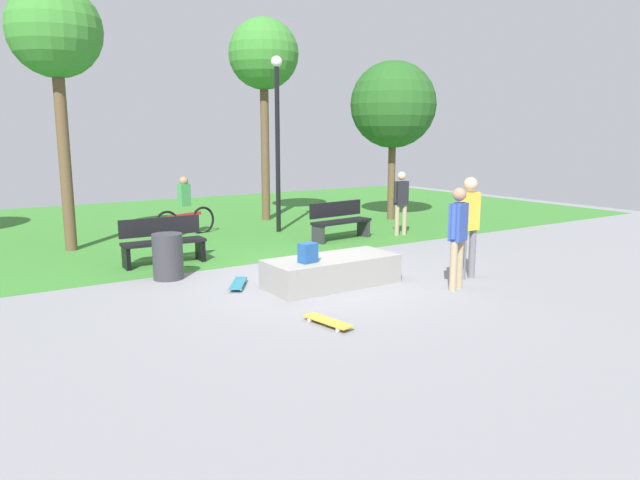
% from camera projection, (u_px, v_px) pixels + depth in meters
% --- Properties ---
extents(ground_plane, '(28.00, 28.00, 0.00)m').
position_uv_depth(ground_plane, '(318.00, 280.00, 10.34)').
color(ground_plane, gray).
extents(grass_lawn, '(26.60, 12.21, 0.01)m').
position_uv_depth(grass_lawn, '(168.00, 223.00, 16.84)').
color(grass_lawn, '#387A2D').
rests_on(grass_lawn, ground_plane).
extents(concrete_ledge, '(2.28, 0.97, 0.49)m').
position_uv_depth(concrete_ledge, '(332.00, 271.00, 9.96)').
color(concrete_ledge, gray).
rests_on(concrete_ledge, ground_plane).
extents(backpack_on_ledge, '(0.31, 0.24, 0.32)m').
position_uv_depth(backpack_on_ledge, '(308.00, 253.00, 9.49)').
color(backpack_on_ledge, '#1E4C8C').
rests_on(backpack_on_ledge, concrete_ledge).
extents(skater_performing_trick, '(0.41, 0.29, 1.69)m').
position_uv_depth(skater_performing_trick, '(458.00, 231.00, 9.57)').
color(skater_performing_trick, tan).
rests_on(skater_performing_trick, ground_plane).
extents(skater_watching, '(0.43, 0.24, 1.80)m').
position_uv_depth(skater_watching, '(469.00, 219.00, 10.30)').
color(skater_watching, slate).
rests_on(skater_watching, ground_plane).
extents(skateboard_by_ledge, '(0.32, 0.82, 0.08)m').
position_uv_depth(skateboard_by_ledge, '(328.00, 321.00, 7.89)').
color(skateboard_by_ledge, gold).
rests_on(skateboard_by_ledge, ground_plane).
extents(skateboard_spare, '(0.61, 0.78, 0.08)m').
position_uv_depth(skateboard_spare, '(238.00, 283.00, 9.88)').
color(skateboard_spare, teal).
rests_on(skateboard_spare, ground_plane).
extents(park_bench_center_lawn, '(1.61, 0.52, 0.91)m').
position_uv_depth(park_bench_center_lawn, '(163.00, 240.00, 11.54)').
color(park_bench_center_lawn, black).
rests_on(park_bench_center_lawn, ground_plane).
extents(park_bench_far_right, '(1.64, 0.65, 0.91)m').
position_uv_depth(park_bench_far_right, '(340.00, 220.00, 14.22)').
color(park_bench_far_right, black).
rests_on(park_bench_far_right, ground_plane).
extents(tree_broad_elm, '(2.00, 2.00, 5.78)m').
position_uv_depth(tree_broad_elm, '(264.00, 57.00, 16.70)').
color(tree_broad_elm, brown).
rests_on(tree_broad_elm, grass_lawn).
extents(tree_tall_oak, '(1.93, 1.93, 5.61)m').
position_uv_depth(tree_tall_oak, '(55.00, 35.00, 12.17)').
color(tree_tall_oak, brown).
rests_on(tree_tall_oak, grass_lawn).
extents(tree_slender_maple, '(2.50, 2.50, 4.62)m').
position_uv_depth(tree_slender_maple, '(393.00, 105.00, 17.07)').
color(tree_slender_maple, brown).
rests_on(tree_slender_maple, grass_lawn).
extents(lamp_post, '(0.28, 0.28, 4.45)m').
position_uv_depth(lamp_post, '(277.00, 128.00, 14.95)').
color(lamp_post, black).
rests_on(lamp_post, ground_plane).
extents(trash_bin, '(0.53, 0.53, 0.81)m').
position_uv_depth(trash_bin, '(168.00, 256.00, 10.37)').
color(trash_bin, '#333338').
rests_on(trash_bin, ground_plane).
extents(pedestrian_with_backpack, '(0.43, 0.38, 1.61)m').
position_uv_depth(pedestrian_with_backpack, '(401.00, 197.00, 14.75)').
color(pedestrian_with_backpack, tan).
rests_on(pedestrian_with_backpack, ground_plane).
extents(cyclist_on_bicycle, '(1.77, 0.55, 1.52)m').
position_uv_depth(cyclist_on_bicycle, '(185.00, 211.00, 14.72)').
color(cyclist_on_bicycle, black).
rests_on(cyclist_on_bicycle, ground_plane).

